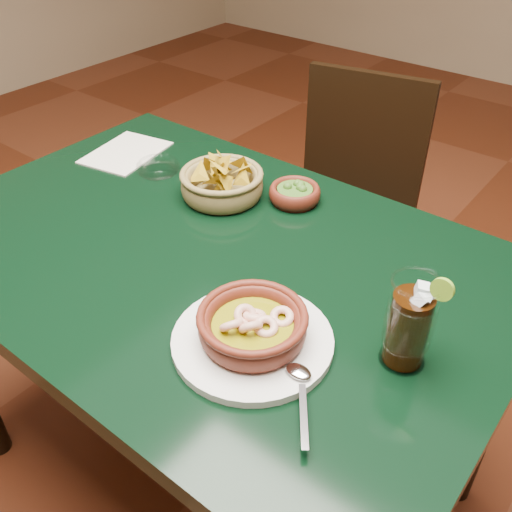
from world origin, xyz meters
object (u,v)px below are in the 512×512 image
Objects in this scene: dining_table at (209,288)px; cola_drink at (409,323)px; dining_chair at (347,208)px; shrimp_plate at (253,330)px; chip_basket at (222,183)px.

cola_drink is at bearing -3.74° from dining_table.
dining_chair is 0.96m from cola_drink.
cola_drink is (0.51, -0.73, 0.35)m from dining_chair.
dining_chair is (-0.07, 0.70, -0.17)m from dining_table.
dining_table is 0.73m from dining_chair.
shrimp_plate is at bearing -70.23° from dining_chair.
cola_drink is at bearing -55.14° from dining_chair.
chip_basket reaches higher than shrimp_plate.
dining_table is 6.71× the size of cola_drink.
chip_basket is (-0.34, 0.32, 0.00)m from shrimp_plate.
cola_drink is (0.44, -0.03, 0.18)m from dining_table.
dining_table is 1.38× the size of dining_chair.
shrimp_plate is at bearing -42.97° from chip_basket.
shrimp_plate is at bearing -32.11° from dining_table.
cola_drink is (0.20, 0.12, 0.05)m from shrimp_plate.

